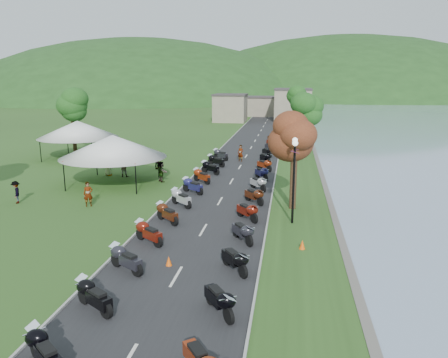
{
  "coord_description": "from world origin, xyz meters",
  "views": [
    {
      "loc": [
        4.71,
        -7.03,
        8.5
      ],
      "look_at": [
        0.08,
        23.34,
        1.3
      ],
      "focal_mm": 35.0,
      "sensor_mm": 36.0,
      "label": 1
    }
  ],
  "objects_px": {
    "pedestrian_b": "(124,177)",
    "pedestrian_c": "(17,203)",
    "pedestrian_a": "(89,206)",
    "vendor_tent_main": "(114,160)"
  },
  "relations": [
    {
      "from": "vendor_tent_main",
      "to": "pedestrian_a",
      "type": "distance_m",
      "value": 6.68
    },
    {
      "from": "vendor_tent_main",
      "to": "pedestrian_b",
      "type": "xyz_separation_m",
      "value": [
        -0.24,
        2.61,
        -2.0
      ]
    },
    {
      "from": "pedestrian_b",
      "to": "pedestrian_c",
      "type": "relative_size",
      "value": 1.12
    },
    {
      "from": "pedestrian_b",
      "to": "pedestrian_c",
      "type": "bearing_deg",
      "value": 67.78
    },
    {
      "from": "pedestrian_c",
      "to": "pedestrian_b",
      "type": "bearing_deg",
      "value": 122.43
    },
    {
      "from": "pedestrian_a",
      "to": "pedestrian_b",
      "type": "xyz_separation_m",
      "value": [
        -0.98,
        8.94,
        0.0
      ]
    },
    {
      "from": "pedestrian_a",
      "to": "pedestrian_b",
      "type": "distance_m",
      "value": 8.99
    },
    {
      "from": "pedestrian_a",
      "to": "pedestrian_c",
      "type": "bearing_deg",
      "value": 156.86
    },
    {
      "from": "pedestrian_a",
      "to": "pedestrian_c",
      "type": "height_order",
      "value": "pedestrian_a"
    },
    {
      "from": "pedestrian_c",
      "to": "vendor_tent_main",
      "type": "bearing_deg",
      "value": 112.6
    }
  ]
}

